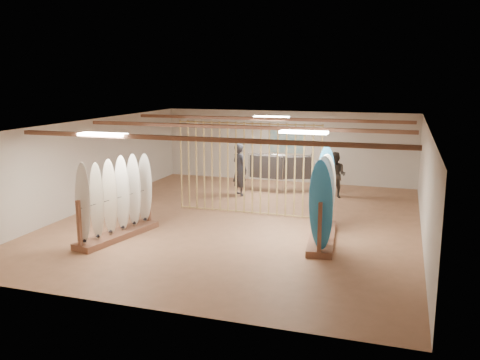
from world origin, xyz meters
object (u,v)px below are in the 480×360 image
(clothing_rack_a, at_px, (267,167))
(clothing_rack_b, at_px, (294,168))
(shopper_b, at_px, (335,172))
(shopper_a, at_px, (240,166))
(rack_right, at_px, (323,212))
(rack_left, at_px, (117,211))

(clothing_rack_a, distance_m, clothing_rack_b, 0.96)
(clothing_rack_a, relative_size, shopper_b, 0.80)
(clothing_rack_a, bearing_deg, clothing_rack_b, 19.08)
(shopper_a, relative_size, shopper_b, 1.17)
(rack_right, bearing_deg, rack_left, -170.40)
(rack_right, height_order, clothing_rack_b, rack_right)
(clothing_rack_b, xyz_separation_m, shopper_a, (-1.71, -1.03, 0.14))
(clothing_rack_b, relative_size, shopper_b, 0.78)
(shopper_b, bearing_deg, rack_right, -67.22)
(rack_right, xyz_separation_m, clothing_rack_a, (-2.80, 5.05, 0.17))
(clothing_rack_a, height_order, clothing_rack_b, clothing_rack_a)
(shopper_a, bearing_deg, shopper_b, -131.82)
(clothing_rack_b, xyz_separation_m, shopper_b, (1.53, -0.35, -0.01))
(rack_left, distance_m, shopper_b, 7.89)
(rack_right, distance_m, clothing_rack_b, 5.58)
(rack_left, xyz_separation_m, rack_right, (5.08, 1.39, 0.04))
(shopper_b, bearing_deg, clothing_rack_a, -164.37)
(clothing_rack_a, xyz_separation_m, shopper_a, (-0.78, -0.82, 0.12))
(shopper_b, bearing_deg, clothing_rack_b, -174.02)
(shopper_a, distance_m, shopper_b, 3.32)
(rack_left, relative_size, clothing_rack_a, 1.87)
(clothing_rack_b, relative_size, shopper_a, 0.67)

